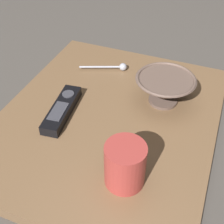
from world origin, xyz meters
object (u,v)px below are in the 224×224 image
(teaspoon, at_px, (117,67))
(tv_remote_near, at_px, (62,109))
(coffee_mug, at_px, (125,165))
(cereal_bowl, at_px, (165,88))

(teaspoon, distance_m, tv_remote_near, 0.24)
(coffee_mug, xyz_separation_m, teaspoon, (0.37, 0.16, -0.04))
(cereal_bowl, bearing_deg, teaspoon, 60.73)
(teaspoon, bearing_deg, coffee_mug, -156.99)
(cereal_bowl, bearing_deg, tv_remote_near, 121.92)
(cereal_bowl, distance_m, tv_remote_near, 0.27)
(tv_remote_near, bearing_deg, teaspoon, -14.12)
(cereal_bowl, xyz_separation_m, coffee_mug, (-0.28, 0.01, 0.01))
(cereal_bowl, relative_size, coffee_mug, 1.59)
(cereal_bowl, xyz_separation_m, teaspoon, (0.09, 0.17, -0.03))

